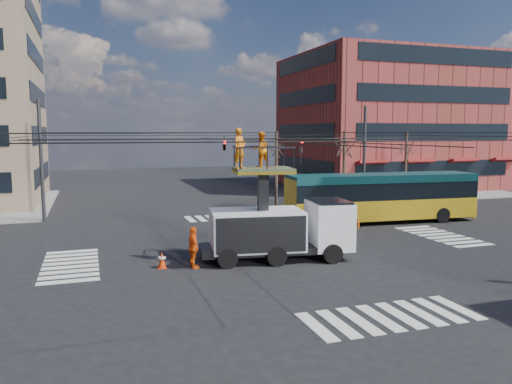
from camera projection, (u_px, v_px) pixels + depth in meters
The scene contains 13 objects.
ground at pixel (279, 249), 25.51m from camera, with size 120.00×120.00×0.00m, color black.
sidewalk_ne at pixel (394, 189), 51.90m from camera, with size 18.00×18.00×0.12m, color slate.
crosswalks at pixel (279, 248), 25.51m from camera, with size 22.40×22.40×0.02m, color silver, non-canonical shape.
building_ne at pixel (388, 122), 54.18m from camera, with size 20.06×16.06×14.00m.
overhead_network at pixel (275, 165), 25.36m from camera, with size 24.24×24.24×8.00m.
tree_a at pixel (276, 149), 39.25m from camera, with size 2.00×2.00×6.00m.
tree_b at pixel (344, 148), 41.14m from camera, with size 2.00×2.00×6.00m.
tree_c at pixel (406, 147), 43.03m from camera, with size 2.00×2.00×6.00m.
utility_truck at pixel (280, 217), 23.18m from camera, with size 7.26×3.45×6.11m.
city_bus at pixel (381, 196), 32.86m from camera, with size 12.89×3.56×3.20m.
traffic_cone at pixel (162, 260), 21.82m from camera, with size 0.36×0.36×0.72m, color red.
worker_ground at pixel (193, 248), 21.70m from camera, with size 1.09×0.45×1.85m, color #FF5F10.
flagger at pixel (352, 222), 27.85m from camera, with size 1.24×0.71×1.92m, color #D9590D.
Camera 1 is at (-9.03, -23.32, 5.93)m, focal length 35.00 mm.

